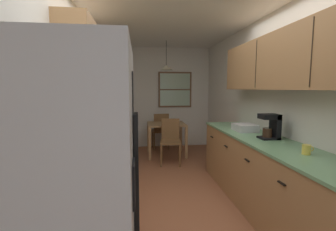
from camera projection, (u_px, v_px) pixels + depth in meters
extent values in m
plane|color=#995B3D|center=(174.00, 186.00, 3.66)|extent=(12.00, 12.00, 0.00)
cube|color=white|center=(81.00, 105.00, 3.34)|extent=(0.10, 9.00, 2.55)
cube|color=white|center=(260.00, 104.00, 3.67)|extent=(0.10, 9.00, 2.55)
cube|color=white|center=(159.00, 98.00, 6.12)|extent=(4.40, 0.10, 2.55)
cube|color=white|center=(175.00, 13.00, 3.36)|extent=(4.40, 9.00, 0.08)
cube|color=silver|center=(67.00, 205.00, 1.30)|extent=(0.74, 0.76, 1.75)
cube|color=black|center=(135.00, 209.00, 1.36)|extent=(0.01, 0.01, 1.57)
cube|color=black|center=(137.00, 213.00, 1.32)|extent=(0.02, 0.02, 1.12)
cube|color=black|center=(137.00, 206.00, 1.40)|extent=(0.02, 0.02, 1.12)
cube|color=black|center=(134.00, 183.00, 1.16)|extent=(0.01, 0.15, 0.22)
cube|color=beige|center=(133.00, 111.00, 1.31)|extent=(0.01, 0.05, 0.07)
cube|color=white|center=(87.00, 210.00, 2.06)|extent=(0.62, 0.65, 0.90)
cube|color=black|center=(124.00, 211.00, 2.11)|extent=(0.01, 0.46, 0.30)
cube|color=silver|center=(126.00, 189.00, 2.08)|extent=(0.02, 0.52, 0.02)
cube|color=black|center=(85.00, 160.00, 2.01)|extent=(0.59, 0.62, 0.02)
cube|color=white|center=(50.00, 150.00, 1.97)|extent=(0.06, 0.65, 0.20)
cylinder|color=#2D2D2D|center=(63.00, 164.00, 1.85)|extent=(0.15, 0.15, 0.01)
cylinder|color=#2D2D2D|center=(73.00, 154.00, 2.13)|extent=(0.15, 0.15, 0.01)
cylinder|color=#2D2D2D|center=(99.00, 162.00, 1.88)|extent=(0.15, 0.15, 0.01)
cylinder|color=#2D2D2D|center=(104.00, 153.00, 2.17)|extent=(0.15, 0.15, 0.01)
cube|color=white|center=(66.00, 67.00, 1.91)|extent=(0.38, 0.59, 0.33)
cube|color=black|center=(89.00, 66.00, 1.87)|extent=(0.01, 0.35, 0.21)
cube|color=#2D2D33|center=(95.00, 69.00, 2.13)|extent=(0.01, 0.12, 0.21)
cube|color=#A87A4C|center=(105.00, 167.00, 3.26)|extent=(0.60, 1.74, 0.87)
cube|color=#6B9E70|center=(104.00, 135.00, 3.20)|extent=(0.63, 1.76, 0.03)
cube|color=black|center=(126.00, 160.00, 2.69)|extent=(0.02, 0.10, 0.01)
cube|color=black|center=(128.00, 147.00, 3.26)|extent=(0.02, 0.10, 0.01)
cube|color=black|center=(129.00, 139.00, 3.84)|extent=(0.02, 0.10, 0.01)
cube|color=#A87A4C|center=(90.00, 59.00, 3.02)|extent=(0.32, 1.84, 0.68)
cube|color=#2D2319|center=(99.00, 56.00, 2.74)|extent=(0.01, 0.01, 0.63)
cube|color=#2D2319|center=(106.00, 62.00, 3.34)|extent=(0.01, 0.01, 0.63)
cube|color=#A87A4C|center=(271.00, 181.00, 2.75)|extent=(0.60, 3.30, 0.87)
cube|color=#6B9E70|center=(273.00, 144.00, 2.70)|extent=(0.63, 3.32, 0.03)
cube|color=black|center=(282.00, 183.00, 2.03)|extent=(0.02, 0.10, 0.01)
cube|color=black|center=(247.00, 160.00, 2.68)|extent=(0.02, 0.10, 0.01)
cube|color=black|center=(226.00, 146.00, 3.33)|extent=(0.02, 0.10, 0.01)
cube|color=black|center=(212.00, 137.00, 3.98)|extent=(0.02, 0.10, 0.01)
cube|color=#A87A4C|center=(292.00, 60.00, 2.56)|extent=(0.32, 3.00, 0.66)
cube|color=#2D2319|center=(312.00, 52.00, 2.05)|extent=(0.01, 0.01, 0.60)
cube|color=#2D2319|center=(256.00, 64.00, 3.03)|extent=(0.01, 0.01, 0.60)
cube|color=#A87F51|center=(166.00, 124.00, 5.29)|extent=(0.84, 0.72, 0.03)
cube|color=#A87F51|center=(150.00, 144.00, 4.96)|extent=(0.06, 0.06, 0.70)
cube|color=#A87F51|center=(186.00, 143.00, 5.06)|extent=(0.06, 0.06, 0.70)
cube|color=#A87F51|center=(149.00, 137.00, 5.62)|extent=(0.06, 0.06, 0.70)
cube|color=#A87F51|center=(181.00, 137.00, 5.71)|extent=(0.06, 0.06, 0.70)
cube|color=brown|center=(170.00, 142.00, 4.69)|extent=(0.45, 0.45, 0.04)
cube|color=brown|center=(170.00, 129.00, 4.85)|extent=(0.37, 0.08, 0.45)
cylinder|color=brown|center=(180.00, 156.00, 4.54)|extent=(0.04, 0.04, 0.43)
cylinder|color=brown|center=(161.00, 156.00, 4.54)|extent=(0.04, 0.04, 0.43)
cylinder|color=brown|center=(179.00, 151.00, 4.90)|extent=(0.04, 0.04, 0.43)
cylinder|color=brown|center=(162.00, 151.00, 4.90)|extent=(0.04, 0.04, 0.43)
cube|color=brown|center=(160.00, 131.00, 5.95)|extent=(0.43, 0.43, 0.04)
cube|color=brown|center=(161.00, 123.00, 5.75)|extent=(0.37, 0.06, 0.45)
cylinder|color=brown|center=(152.00, 139.00, 6.12)|extent=(0.04, 0.04, 0.43)
cylinder|color=brown|center=(166.00, 138.00, 6.19)|extent=(0.04, 0.04, 0.43)
cylinder|color=brown|center=(154.00, 142.00, 5.76)|extent=(0.04, 0.04, 0.43)
cylinder|color=brown|center=(169.00, 141.00, 5.83)|extent=(0.04, 0.04, 0.43)
cylinder|color=black|center=(166.00, 53.00, 5.12)|extent=(0.01, 0.01, 0.53)
cone|color=beige|center=(166.00, 67.00, 5.15)|extent=(0.27, 0.27, 0.10)
sphere|color=white|center=(166.00, 66.00, 5.15)|extent=(0.06, 0.06, 0.06)
cube|color=brown|center=(175.00, 90.00, 6.08)|extent=(0.86, 0.04, 0.91)
cube|color=#B2D1B7|center=(175.00, 90.00, 6.06)|extent=(0.78, 0.01, 0.83)
cube|color=brown|center=(175.00, 90.00, 6.06)|extent=(0.78, 0.02, 0.03)
cylinder|color=silver|center=(131.00, 149.00, 4.62)|extent=(0.29, 0.29, 0.65)
cylinder|color=red|center=(97.00, 135.00, 2.63)|extent=(0.11, 0.11, 0.19)
cylinder|color=white|center=(96.00, 126.00, 2.62)|extent=(0.11, 0.11, 0.02)
cube|color=silver|center=(128.00, 195.00, 2.26)|extent=(0.02, 0.16, 0.24)
cube|color=black|center=(268.00, 138.00, 2.88)|extent=(0.22, 0.18, 0.02)
cube|color=black|center=(275.00, 126.00, 2.88)|extent=(0.06, 0.18, 0.31)
cube|color=black|center=(269.00, 117.00, 2.85)|extent=(0.22, 0.18, 0.06)
cylinder|color=#331E14|center=(267.00, 133.00, 2.87)|extent=(0.11, 0.11, 0.11)
cylinder|color=#E5CC4C|center=(306.00, 150.00, 2.20)|extent=(0.08, 0.08, 0.09)
torus|color=#E5CC4C|center=(311.00, 149.00, 2.21)|extent=(0.05, 0.01, 0.05)
cube|color=silver|center=(245.00, 128.00, 3.41)|extent=(0.28, 0.34, 0.10)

